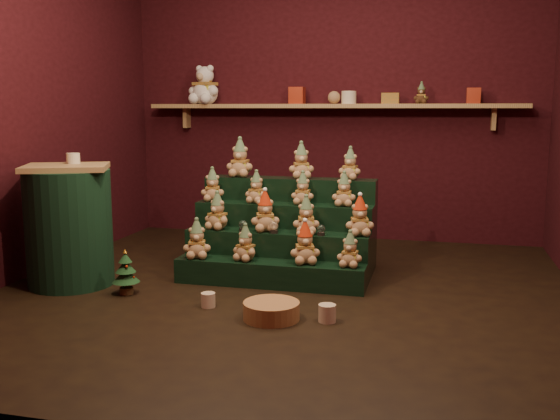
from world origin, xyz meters
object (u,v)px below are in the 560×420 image
(mini_christmas_tree, at_px, (126,272))
(white_bear, at_px, (205,80))
(wicker_basket, at_px, (271,311))
(mug_left, at_px, (208,300))
(snow_globe_c, at_px, (321,230))
(side_table, at_px, (69,226))
(riser_tier_front, at_px, (269,274))
(mug_right, at_px, (327,313))
(snow_globe_b, at_px, (274,227))
(brown_bear, at_px, (421,93))
(snow_globe_a, at_px, (243,226))

(mini_christmas_tree, height_order, white_bear, white_bear)
(wicker_basket, bearing_deg, mug_left, 163.96)
(white_bear, bearing_deg, snow_globe_c, -31.34)
(side_table, bearing_deg, mug_left, -36.58)
(riser_tier_front, xyz_separation_m, snow_globe_c, (0.35, 0.16, 0.31))
(mug_right, bearing_deg, mug_left, 173.21)
(mug_right, bearing_deg, snow_globe_b, 123.67)
(mug_left, height_order, white_bear, white_bear)
(brown_bear, bearing_deg, wicker_basket, -108.18)
(snow_globe_a, height_order, mini_christmas_tree, snow_globe_a)
(riser_tier_front, relative_size, snow_globe_c, 17.42)
(mug_right, distance_m, wicker_basket, 0.34)
(snow_globe_c, height_order, white_bear, white_bear)
(riser_tier_front, bearing_deg, snow_globe_a, 147.31)
(snow_globe_b, distance_m, mug_left, 0.85)
(snow_globe_a, bearing_deg, snow_globe_b, -0.00)
(snow_globe_a, relative_size, snow_globe_b, 0.96)
(riser_tier_front, relative_size, mug_right, 13.00)
(riser_tier_front, xyz_separation_m, wicker_basket, (0.20, -0.70, -0.04))
(snow_globe_a, height_order, wicker_basket, snow_globe_a)
(side_table, height_order, mini_christmas_tree, side_table)
(side_table, bearing_deg, snow_globe_c, -9.17)
(snow_globe_c, relative_size, mini_christmas_tree, 0.25)
(white_bear, bearing_deg, mini_christmas_tree, -69.48)
(snow_globe_a, xyz_separation_m, brown_bear, (1.24, 1.54, 1.01))
(mini_christmas_tree, relative_size, wicker_basket, 0.92)
(white_bear, bearing_deg, wicker_basket, -46.14)
(snow_globe_b, distance_m, mug_right, 1.05)
(snow_globe_b, height_order, mini_christmas_tree, snow_globe_b)
(riser_tier_front, height_order, mug_left, riser_tier_front)
(riser_tier_front, bearing_deg, snow_globe_c, 24.65)
(snow_globe_a, relative_size, snow_globe_c, 1.07)
(snow_globe_a, bearing_deg, brown_bear, 51.27)
(mini_christmas_tree, bearing_deg, riser_tier_front, 25.51)
(riser_tier_front, height_order, mini_christmas_tree, mini_christmas_tree)
(mug_left, relative_size, wicker_basket, 0.27)
(mug_right, height_order, wicker_basket, same)
(snow_globe_b, bearing_deg, riser_tier_front, -87.13)
(snow_globe_c, xyz_separation_m, mug_left, (-0.61, -0.73, -0.35))
(riser_tier_front, distance_m, mug_right, 0.86)
(wicker_basket, bearing_deg, snow_globe_a, 117.62)
(riser_tier_front, bearing_deg, snow_globe_b, 92.87)
(snow_globe_c, height_order, mug_right, snow_globe_c)
(snow_globe_b, relative_size, mug_left, 0.96)
(snow_globe_c, height_order, mini_christmas_tree, snow_globe_c)
(mini_christmas_tree, height_order, mug_left, mini_christmas_tree)
(riser_tier_front, xyz_separation_m, white_bear, (-1.12, 1.70, 1.47))
(riser_tier_front, bearing_deg, mini_christmas_tree, -154.49)
(snow_globe_c, xyz_separation_m, brown_bear, (0.64, 1.54, 1.01))
(mug_left, distance_m, mug_right, 0.81)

